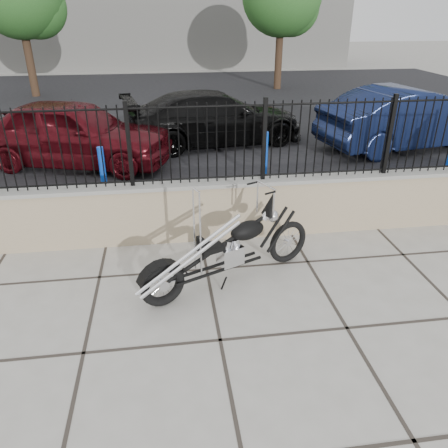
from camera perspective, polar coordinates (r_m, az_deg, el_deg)
name	(u,v)px	position (r m, az deg, el deg)	size (l,w,h in m)	color
ground_plane	(220,340)	(5.10, -0.50, -14.94)	(90.00, 90.00, 0.00)	#99968E
parking_lot	(176,110)	(16.64, -6.27, 14.64)	(30.00, 30.00, 0.00)	black
retaining_wall	(200,210)	(6.94, -3.19, 1.81)	(14.00, 0.36, 0.96)	gray
iron_fence	(198,144)	(6.57, -3.43, 10.41)	(14.00, 0.08, 1.20)	black
chopper_motorcycle	(227,234)	(5.63, 0.42, -1.35)	(2.48, 0.44, 1.49)	black
car_red	(74,133)	(10.86, -19.02, 11.19)	(1.81, 4.50, 1.53)	#490A11
car_black	(215,118)	(12.06, -1.18, 13.68)	(1.96, 4.83, 1.40)	black
car_blue	(409,118)	(12.60, 23.07, 12.59)	(1.66, 4.77, 1.57)	#10193B
bollard_a	(103,172)	(8.81, -15.53, 6.51)	(0.12, 0.12, 1.01)	blue
bollard_b	(264,158)	(9.26, 5.30, 8.60)	(0.13, 0.13, 1.10)	#0B15B0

